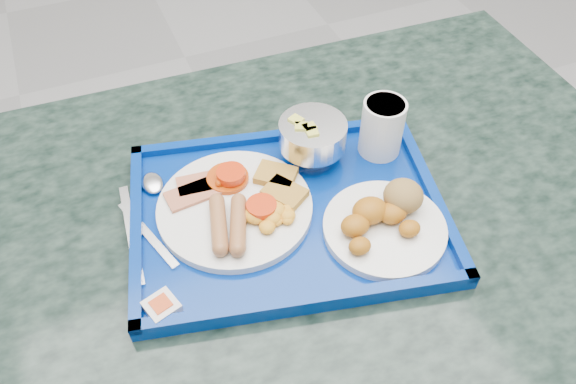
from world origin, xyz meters
The scene contains 10 objects.
floor centered at (0.00, 0.00, 0.00)m, with size 6.00×6.00×0.00m, color gray.
table centered at (-0.16, -0.20, 0.55)m, with size 1.21×0.83×0.73m.
tray centered at (-0.17, -0.21, 0.74)m, with size 0.51×0.42×0.03m.
main_plate centered at (-0.24, -0.18, 0.76)m, with size 0.22×0.22×0.03m.
bread_plate centered at (-0.06, -0.29, 0.77)m, with size 0.17×0.17×0.06m.
fruit_bowl centered at (-0.10, -0.12, 0.80)m, with size 0.10×0.10×0.07m.
juice_cup centered at (0.01, -0.14, 0.80)m, with size 0.07×0.07×0.09m.
spoon centered at (-0.35, -0.11, 0.75)m, with size 0.08×0.19×0.01m.
knife centered at (-0.39, -0.16, 0.75)m, with size 0.01×0.18×0.00m, color silver.
jam_packet centered at (-0.38, -0.29, 0.76)m, with size 0.05×0.05×0.02m.
Camera 1 is at (-0.38, -0.69, 1.37)m, focal length 35.00 mm.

